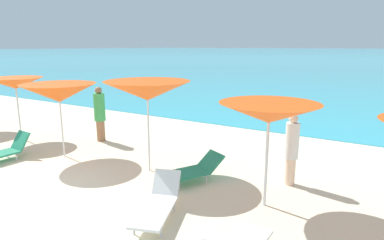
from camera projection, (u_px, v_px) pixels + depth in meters
ground_plane at (227, 119)px, 15.37m from camera, size 50.00×100.00×0.30m
umbrella_2 at (15, 83)px, 11.18m from camera, size 1.92×1.92×2.13m
umbrella_3 at (59, 93)px, 9.39m from camera, size 2.28×2.28×2.13m
umbrella_4 at (147, 91)px, 8.21m from camera, size 2.36×2.36×2.32m
umbrella_5 at (269, 113)px, 6.36m from camera, size 2.10×2.10×2.11m
lounge_chair_0 at (194, 169)px, 7.92m from camera, size 1.22×1.58×0.61m
lounge_chair_4 at (158, 203)px, 6.22m from camera, size 1.08×1.71×0.69m
lounge_chair_5 at (3, 151)px, 9.32m from camera, size 0.67×1.54×0.72m
beachgoer_0 at (292, 148)px, 7.61m from camera, size 0.31×0.31×1.67m
beachgoer_1 at (100, 113)px, 11.17m from camera, size 0.37×0.37×1.84m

